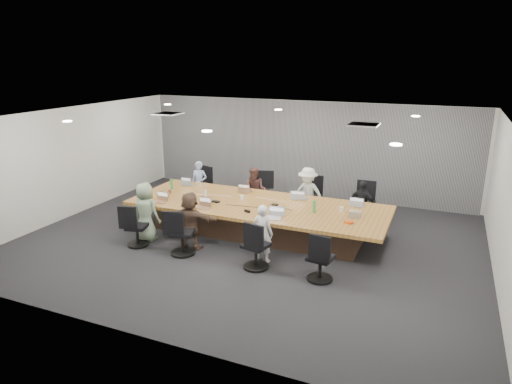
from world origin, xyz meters
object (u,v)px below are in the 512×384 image
at_px(chair_0, 206,188).
at_px(laptop_2, 301,198).
at_px(laptop_3, 357,205).
at_px(person_6, 263,233).
at_px(chair_7, 320,261).
at_px(stapler, 247,211).
at_px(person_0, 199,184).
at_px(bottle_clear, 206,194).
at_px(chair_1, 260,194).
at_px(laptop_5, 203,208).
at_px(conference_table, 258,217).
at_px(person_4, 146,212).
at_px(mug_brown, 170,191).
at_px(chair_5, 182,236).
at_px(person_1, 255,190).
at_px(laptop_6, 273,218).
at_px(chair_2, 311,200).
at_px(bottle_green_right, 314,207).
at_px(chair_4, 137,230).
at_px(chair_3, 364,206).
at_px(person_3, 361,204).
at_px(canvas_bag, 355,214).
at_px(person_2, 307,194).
at_px(laptop_1, 246,191).
at_px(laptop_0, 189,184).
at_px(bottle_green_left, 171,184).
at_px(chair_6, 256,249).
at_px(laptop_4, 160,202).
at_px(person_5, 190,220).

relative_size(chair_0, laptop_2, 2.28).
bearing_deg(laptop_3, person_6, 56.95).
distance_m(chair_7, stapler, 2.25).
height_order(person_0, bottle_clear, person_0).
xyz_separation_m(chair_1, chair_7, (2.62, -3.40, -0.05)).
bearing_deg(laptop_5, conference_table, 43.17).
relative_size(person_4, bottle_clear, 6.71).
xyz_separation_m(person_0, mug_brown, (-0.02, -1.44, 0.17)).
distance_m(person_6, stapler, 0.97).
distance_m(chair_5, chair_7, 2.98).
relative_size(person_1, laptop_6, 3.57).
xyz_separation_m(chair_2, bottle_green_right, (0.58, -1.80, 0.44)).
xyz_separation_m(laptop_2, laptop_3, (1.36, 0.00, 0.00)).
distance_m(chair_0, chair_4, 3.40).
bearing_deg(chair_3, chair_7, 86.55).
bearing_deg(person_6, person_3, -113.17).
bearing_deg(bottle_green_right, chair_7, -69.38).
relative_size(bottle_clear, stapler, 1.34).
bearing_deg(chair_5, canvas_bag, 8.54).
height_order(chair_2, person_2, person_2).
bearing_deg(person_0, person_3, -7.44).
xyz_separation_m(chair_0, laptop_2, (3.13, -0.90, 0.36)).
height_order(chair_7, person_3, person_3).
bearing_deg(laptop_1, laptop_5, 74.32).
height_order(laptop_2, person_4, person_4).
bearing_deg(laptop_1, stapler, 111.76).
xyz_separation_m(chair_7, mug_brown, (-4.33, 1.61, 0.41)).
height_order(laptop_5, person_6, person_6).
bearing_deg(laptop_0, bottle_green_left, 72.92).
bearing_deg(bottle_green_right, person_2, 111.84).
bearing_deg(bottle_clear, chair_6, -38.93).
xyz_separation_m(chair_3, laptop_0, (-4.49, -0.90, 0.31)).
bearing_deg(person_0, laptop_1, -25.47).
distance_m(person_1, laptop_3, 2.86).
distance_m(chair_3, person_4, 5.29).
xyz_separation_m(conference_table, bottle_green_left, (-2.52, 0.25, 0.47)).
bearing_deg(laptop_4, person_1, 54.67).
bearing_deg(laptop_6, laptop_2, 75.21).
xyz_separation_m(person_2, laptop_6, (-0.12, -2.15, 0.06)).
bearing_deg(person_1, bottle_green_left, -155.36).
bearing_deg(canvas_bag, person_1, 154.53).
relative_size(chair_2, chair_6, 1.10).
xyz_separation_m(chair_0, person_2, (3.13, -0.35, 0.29)).
bearing_deg(person_1, bottle_clear, -121.55).
xyz_separation_m(chair_6, laptop_6, (0.00, 0.90, 0.35)).
distance_m(laptop_1, person_3, 2.86).
distance_m(laptop_0, person_5, 2.53).
bearing_deg(laptop_0, stapler, 149.92).
bearing_deg(person_2, person_5, -118.35).
xyz_separation_m(bottle_green_right, stapler, (-1.35, -0.55, -0.11)).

